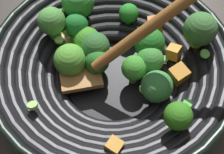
{
  "coord_description": "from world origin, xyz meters",
  "views": [
    {
      "loc": [
        -0.2,
        -0.24,
        0.51
      ],
      "look_at": [
        -0.0,
        -0.0,
        0.03
      ],
      "focal_mm": 53.28,
      "sensor_mm": 36.0,
      "label": 1
    }
  ],
  "objects": [
    {
      "name": "ground_plane",
      "position": [
        0.0,
        0.0,
        0.0
      ],
      "size": [
        4.0,
        4.0,
        0.0
      ],
      "primitive_type": "plane",
      "color": "#332D28"
    },
    {
      "name": "wok",
      "position": [
        0.0,
        0.0,
        0.05
      ],
      "size": [
        0.41,
        0.41,
        0.27
      ],
      "color": "black",
      "rests_on": "ground"
    }
  ]
}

